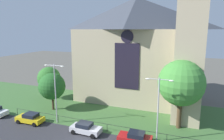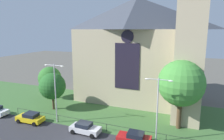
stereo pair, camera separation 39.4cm
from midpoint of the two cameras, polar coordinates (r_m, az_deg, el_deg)
ground at (r=36.87m, az=-0.54°, el=-11.04°), size 160.00×160.00×0.00m
grass_verge at (r=35.15m, az=-1.75°, el=-12.19°), size 120.00×20.00×0.01m
church_building at (r=40.13m, az=7.21°, el=5.84°), size 23.20×16.20×26.00m
iron_railing at (r=29.34m, az=-1.76°, el=-15.05°), size 32.31×0.07×1.13m
tree_left_near at (r=37.27m, az=-16.65°, el=-4.39°), size 4.63×4.63×6.57m
tree_right_near at (r=29.94m, az=18.35°, el=-3.47°), size 6.45×6.45×9.92m
tree_left_far at (r=43.28m, az=-17.35°, el=-2.22°), size 4.63×4.63×6.63m
streetlamp_near at (r=31.47m, az=-15.90°, el=-4.47°), size 3.37×0.26×9.05m
streetlamp_far at (r=25.91m, az=12.34°, el=-8.64°), size 3.37×0.26×8.29m
parked_car_yellow at (r=34.31m, az=-22.12°, el=-12.31°), size 4.25×2.12×1.51m
parked_car_silver at (r=29.25m, az=-7.76°, el=-15.75°), size 4.23×2.09×1.51m
parked_car_red at (r=26.90m, az=6.04°, el=-18.26°), size 4.26×2.14×1.51m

